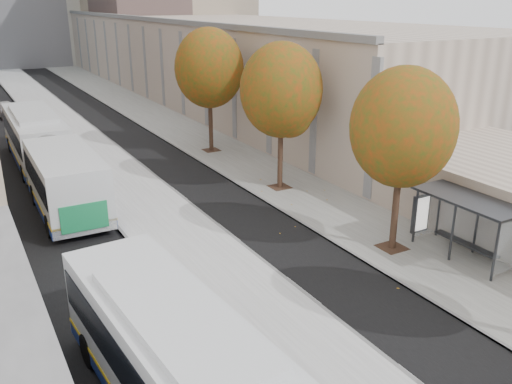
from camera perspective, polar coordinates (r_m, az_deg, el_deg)
bus_platform at (r=39.36m, az=-17.16°, el=4.15°), size 4.25×150.00×0.15m
sidewalk at (r=41.70m, az=-6.39°, el=5.71°), size 4.75×150.00×0.08m
building_tan at (r=71.88m, az=-7.45°, el=14.72°), size 18.00×92.00×8.00m
bus_shelter at (r=23.19m, az=21.74°, el=-1.52°), size 1.90×4.40×2.53m
tree_c at (r=22.12m, az=15.21°, el=6.54°), size 4.20×4.20×7.28m
tree_d at (r=29.04m, az=2.67°, el=10.64°), size 4.40×4.40×7.60m
tree_e at (r=36.87m, az=-4.95°, el=12.85°), size 4.60×4.60×7.92m
bus_far at (r=33.12m, az=-21.18°, el=3.84°), size 3.03×19.05×3.17m
distant_car at (r=53.75m, az=-24.79°, el=7.90°), size 2.43×4.38×1.41m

